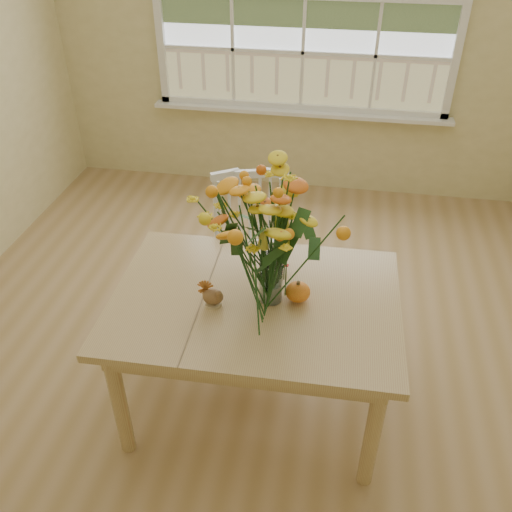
# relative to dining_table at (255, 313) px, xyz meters

# --- Properties ---
(floor) EXTENTS (4.00, 4.50, 0.01)m
(floor) POSITION_rel_dining_table_xyz_m (-0.06, 0.21, -0.61)
(floor) COLOR #A88551
(floor) RESTS_ON ground
(wall_back) EXTENTS (4.00, 0.02, 2.70)m
(wall_back) POSITION_rel_dining_table_xyz_m (-0.06, 2.46, 0.74)
(wall_back) COLOR #D0C385
(wall_back) RESTS_ON floor
(dining_table) EXTENTS (1.32, 0.96, 0.70)m
(dining_table) POSITION_rel_dining_table_xyz_m (0.00, 0.00, 0.00)
(dining_table) COLOR tan
(dining_table) RESTS_ON floor
(windsor_chair) EXTENTS (0.52, 0.51, 0.92)m
(windsor_chair) POSITION_rel_dining_table_xyz_m (-0.15, 0.69, -0.09)
(windsor_chair) COLOR white
(windsor_chair) RESTS_ON floor
(flower_vase) EXTENTS (0.48, 0.48, 0.58)m
(flower_vase) POSITION_rel_dining_table_xyz_m (0.07, 0.01, 0.44)
(flower_vase) COLOR white
(flower_vase) RESTS_ON dining_table
(pumpkin) EXTENTS (0.11, 0.11, 0.09)m
(pumpkin) POSITION_rel_dining_table_xyz_m (0.19, 0.02, 0.13)
(pumpkin) COLOR orange
(pumpkin) RESTS_ON dining_table
(turkey_figurine) EXTENTS (0.10, 0.07, 0.12)m
(turkey_figurine) POSITION_rel_dining_table_xyz_m (-0.18, -0.08, 0.14)
(turkey_figurine) COLOR #CCB78C
(turkey_figurine) RESTS_ON dining_table
(dark_gourd) EXTENTS (0.13, 0.08, 0.07)m
(dark_gourd) POSITION_rel_dining_table_xyz_m (0.03, 0.24, 0.12)
(dark_gourd) COLOR #38160F
(dark_gourd) RESTS_ON dining_table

